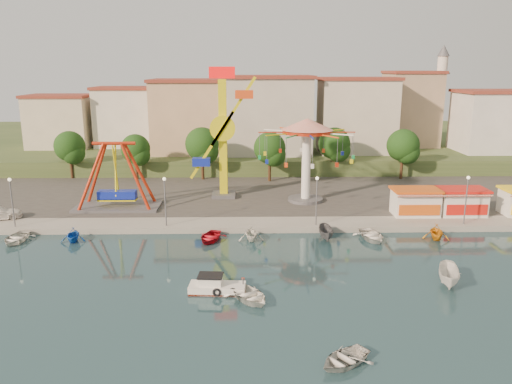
{
  "coord_description": "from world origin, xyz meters",
  "views": [
    {
      "loc": [
        0.58,
        -37.9,
        16.93
      ],
      "look_at": [
        1.6,
        14.0,
        4.0
      ],
      "focal_mm": 35.0,
      "sensor_mm": 36.0,
      "label": 1
    }
  ],
  "objects_px": {
    "wave_swinger": "(307,141)",
    "cabin_motorboat": "(216,287)",
    "skiff": "(449,276)",
    "kamikaze_tower": "(225,136)",
    "pirate_ship_ride": "(116,177)",
    "rowboat_a": "(249,295)"
  },
  "relations": [
    {
      "from": "cabin_motorboat",
      "to": "rowboat_a",
      "type": "height_order",
      "value": "cabin_motorboat"
    },
    {
      "from": "wave_swinger",
      "to": "cabin_motorboat",
      "type": "xyz_separation_m",
      "value": [
        -9.84,
        -24.98,
        -7.79
      ]
    },
    {
      "from": "pirate_ship_ride",
      "to": "skiff",
      "type": "height_order",
      "value": "pirate_ship_ride"
    },
    {
      "from": "pirate_ship_ride",
      "to": "wave_swinger",
      "type": "relative_size",
      "value": 0.86
    },
    {
      "from": "kamikaze_tower",
      "to": "cabin_motorboat",
      "type": "height_order",
      "value": "kamikaze_tower"
    },
    {
      "from": "pirate_ship_ride",
      "to": "wave_swinger",
      "type": "bearing_deg",
      "value": 6.66
    },
    {
      "from": "cabin_motorboat",
      "to": "skiff",
      "type": "xyz_separation_m",
      "value": [
        18.55,
        0.82,
        0.39
      ]
    },
    {
      "from": "kamikaze_tower",
      "to": "wave_swinger",
      "type": "xyz_separation_m",
      "value": [
        10.1,
        -2.16,
        -0.33
      ]
    },
    {
      "from": "kamikaze_tower",
      "to": "skiff",
      "type": "xyz_separation_m",
      "value": [
        18.81,
        -26.31,
        -7.72
      ]
    },
    {
      "from": "wave_swinger",
      "to": "cabin_motorboat",
      "type": "distance_m",
      "value": 27.95
    },
    {
      "from": "rowboat_a",
      "to": "skiff",
      "type": "distance_m",
      "value": 16.14
    },
    {
      "from": "kamikaze_tower",
      "to": "wave_swinger",
      "type": "bearing_deg",
      "value": -12.05
    },
    {
      "from": "pirate_ship_ride",
      "to": "wave_swinger",
      "type": "distance_m",
      "value": 23.36
    },
    {
      "from": "cabin_motorboat",
      "to": "skiff",
      "type": "relative_size",
      "value": 1.07
    },
    {
      "from": "kamikaze_tower",
      "to": "wave_swinger",
      "type": "relative_size",
      "value": 1.42
    },
    {
      "from": "rowboat_a",
      "to": "skiff",
      "type": "xyz_separation_m",
      "value": [
        15.98,
        2.24,
        0.38
      ]
    },
    {
      "from": "kamikaze_tower",
      "to": "cabin_motorboat",
      "type": "bearing_deg",
      "value": -89.46
    },
    {
      "from": "rowboat_a",
      "to": "kamikaze_tower",
      "type": "bearing_deg",
      "value": 63.3
    },
    {
      "from": "kamikaze_tower",
      "to": "skiff",
      "type": "height_order",
      "value": "kamikaze_tower"
    },
    {
      "from": "rowboat_a",
      "to": "wave_swinger",
      "type": "bearing_deg",
      "value": 42.25
    },
    {
      "from": "wave_swinger",
      "to": "skiff",
      "type": "height_order",
      "value": "wave_swinger"
    },
    {
      "from": "pirate_ship_ride",
      "to": "rowboat_a",
      "type": "distance_m",
      "value": 28.69
    }
  ]
}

